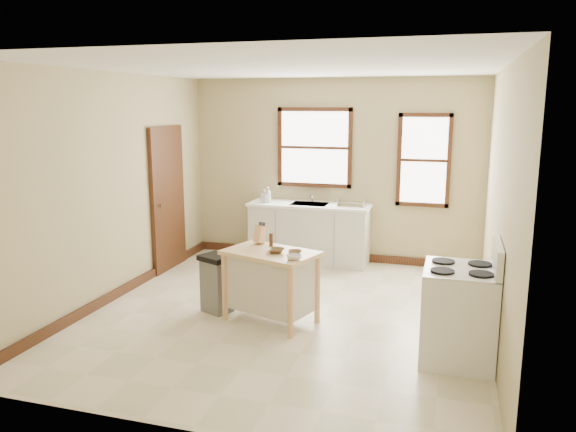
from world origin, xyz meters
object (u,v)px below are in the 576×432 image
object	(u,v)px
soap_bottle_b	(265,196)
gas_stove	(459,301)
bowl_a	(276,251)
trash_bin	(217,283)
dish_rack	(352,203)
pepper_grinder	(271,240)
bowl_c	(294,257)
bowl_b	(295,252)
knife_block	(260,235)
soap_bottle_a	(268,195)
kitchen_island	(271,286)

from	to	relation	value
soap_bottle_b	gas_stove	world-z (taller)	gas_stove
bowl_a	trash_bin	distance (m)	0.94
dish_rack	pepper_grinder	xyz separation A→B (m)	(-0.54, -2.20, -0.08)
bowl_c	pepper_grinder	bearing A→B (deg)	131.23
dish_rack	bowl_b	xyz separation A→B (m)	(-0.18, -2.45, -0.14)
pepper_grinder	gas_stove	size ratio (longest dim) A/B	0.13
knife_block	bowl_a	xyz separation A→B (m)	(0.31, -0.33, -0.08)
soap_bottle_a	bowl_a	bearing A→B (deg)	-55.63
knife_block	bowl_c	world-z (taller)	knife_block
soap_bottle_b	trash_bin	distance (m)	2.36
kitchen_island	pepper_grinder	xyz separation A→B (m)	(-0.06, 0.21, 0.48)
soap_bottle_b	bowl_a	bearing A→B (deg)	-50.28
soap_bottle_b	bowl_a	xyz separation A→B (m)	(0.96, -2.39, -0.19)
soap_bottle_b	bowl_c	bearing A→B (deg)	-46.93
soap_bottle_a	soap_bottle_b	xyz separation A→B (m)	(-0.06, -0.00, -0.02)
soap_bottle_b	kitchen_island	world-z (taller)	soap_bottle_b
soap_bottle_b	pepper_grinder	size ratio (longest dim) A/B	1.38
soap_bottle_b	bowl_c	distance (m)	2.88
dish_rack	pepper_grinder	size ratio (longest dim) A/B	2.75
pepper_grinder	trash_bin	size ratio (longest dim) A/B	0.22
kitchen_island	bowl_c	size ratio (longest dim) A/B	6.26
soap_bottle_a	gas_stove	size ratio (longest dim) A/B	0.21
knife_block	bowl_b	xyz separation A→B (m)	(0.52, -0.33, -0.08)
soap_bottle_a	dish_rack	xyz separation A→B (m)	(1.29, 0.06, -0.07)
soap_bottle_b	dish_rack	world-z (taller)	soap_bottle_b
dish_rack	gas_stove	bearing A→B (deg)	-58.13
soap_bottle_b	gas_stove	size ratio (longest dim) A/B	0.18
dish_rack	knife_block	distance (m)	2.23
soap_bottle_a	kitchen_island	distance (m)	2.57
dish_rack	gas_stove	size ratio (longest dim) A/B	0.35
dish_rack	bowl_c	size ratio (longest dim) A/B	2.59
soap_bottle_b	gas_stove	bearing A→B (deg)	-25.77
soap_bottle_b	trash_bin	world-z (taller)	soap_bottle_b
kitchen_island	trash_bin	world-z (taller)	kitchen_island
dish_rack	trash_bin	xyz separation A→B (m)	(-1.17, -2.31, -0.63)
kitchen_island	bowl_b	bearing A→B (deg)	9.77
bowl_c	kitchen_island	bearing A→B (deg)	143.57
dish_rack	kitchen_island	xyz separation A→B (m)	(-0.47, -2.41, -0.56)
bowl_b	soap_bottle_a	bearing A→B (deg)	114.90
soap_bottle_b	pepper_grinder	xyz separation A→B (m)	(0.81, -2.14, -0.13)
soap_bottle_b	pepper_grinder	bearing A→B (deg)	-51.24
knife_block	dish_rack	bearing A→B (deg)	94.46
soap_bottle_a	pepper_grinder	bearing A→B (deg)	-56.74
pepper_grinder	trash_bin	distance (m)	0.85
kitchen_island	bowl_c	distance (m)	0.61
bowl_b	bowl_c	bearing A→B (deg)	-76.08
dish_rack	gas_stove	distance (m)	3.24
knife_block	trash_bin	xyz separation A→B (m)	(-0.48, -0.19, -0.57)
knife_block	pepper_grinder	xyz separation A→B (m)	(0.16, -0.08, -0.03)
knife_block	bowl_c	bearing A→B (deg)	-20.99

